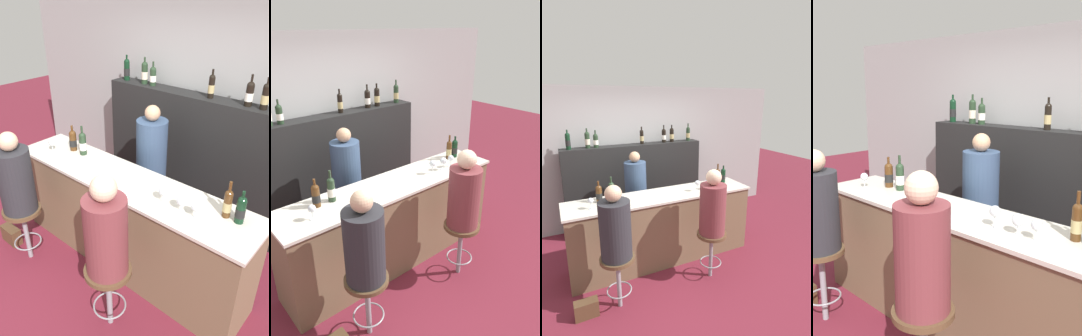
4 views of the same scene
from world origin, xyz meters
The scene contains 25 objects.
ground_plane centered at (0.00, 0.00, 0.00)m, with size 16.00×16.00×0.00m, color maroon.
wall_back centered at (0.00, 1.79, 1.30)m, with size 6.40×0.05×2.60m.
bar_counter centered at (0.00, 0.28, 0.52)m, with size 2.73×0.60×1.04m.
back_bar_cabinet centered at (0.00, 1.57, 0.79)m, with size 2.56×0.28×1.57m.
wine_bottle_counter_0 centered at (-0.87, 0.38, 1.16)m, with size 0.08×0.08×0.29m.
wine_bottle_counter_1 centered at (-0.70, 0.38, 1.17)m, with size 0.08×0.08×0.33m.
wine_bottle_counter_2 centered at (1.02, 0.38, 1.17)m, with size 0.07×0.07×0.32m.
wine_bottle_counter_3 centered at (1.13, 0.38, 1.16)m, with size 0.08×0.08×0.28m.
wine_bottle_backbar_0 centered at (-1.12, 1.57, 1.71)m, with size 0.08×0.08×0.32m.
wine_bottle_backbar_1 centered at (-0.82, 1.57, 1.71)m, with size 0.08×0.08×0.33m.
wine_bottle_backbar_2 centered at (-0.68, 1.57, 1.69)m, with size 0.08×0.08×0.29m.
wine_bottle_backbar_3 centered at (0.14, 1.57, 1.71)m, with size 0.07×0.07×0.32m.
wine_bottle_backbar_4 centered at (0.58, 1.57, 1.70)m, with size 0.08×0.08×0.33m.
wine_bottle_backbar_5 centered at (0.74, 1.57, 1.71)m, with size 0.08×0.08×0.32m.
wine_glass_0 centered at (-1.00, 0.19, 1.15)m, with size 0.07×0.07×0.15m.
wine_glass_1 centered at (0.53, 0.19, 1.16)m, with size 0.08×0.08×0.17m.
wine_glass_2 centered at (0.71, 0.19, 1.15)m, with size 0.08×0.08×0.15m.
wine_glass_3 centered at (0.85, 0.19, 1.15)m, with size 0.07×0.07×0.15m.
tasting_menu centered at (0.23, 0.16, 1.04)m, with size 0.21×0.30×0.00m.
bar_stool_left centered at (-0.84, -0.39, 0.52)m, with size 0.39×0.39×0.66m.
guest_seated_left centered at (-0.84, -0.39, 1.02)m, with size 0.35×0.35×0.85m.
bar_stool_right centered at (0.42, -0.39, 0.52)m, with size 0.39×0.39×0.66m.
guest_seated_right centered at (0.42, -0.39, 1.03)m, with size 0.34×0.34×0.87m.
bartender centered at (-0.19, 0.95, 0.72)m, with size 0.35×0.35×1.57m.
handbag centered at (-1.21, -0.39, 0.10)m, with size 0.26×0.12×0.20m.
Camera 1 is at (1.85, -1.70, 2.65)m, focal length 35.00 mm.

